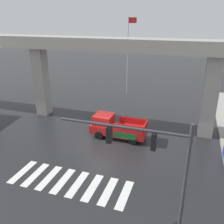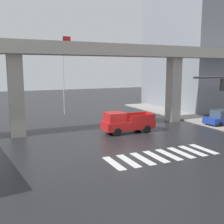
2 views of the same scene
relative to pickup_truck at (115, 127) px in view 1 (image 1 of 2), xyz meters
name	(u,v)px [view 1 (image 1 of 2)]	position (x,y,z in m)	size (l,w,h in m)	color
ground_plane	(99,145)	(-0.86, -1.97, -0.99)	(120.00, 120.00, 0.00)	#232326
crosswalk_stripes	(70,182)	(-0.86, -7.41, -0.98)	(8.25, 2.80, 0.01)	silver
elevated_overpass	(117,51)	(-0.86, 3.05, 6.52)	(55.99, 2.52, 8.67)	#9E9991
pickup_truck	(115,127)	(0.00, 0.00, 0.00)	(5.12, 2.12, 2.08)	red
traffic_signal_mast	(151,154)	(4.72, -9.26, 3.40)	(6.49, 0.32, 6.20)	#38383D
flagpole	(128,51)	(-2.44, 13.31, 5.11)	(1.16, 0.12, 10.59)	silver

